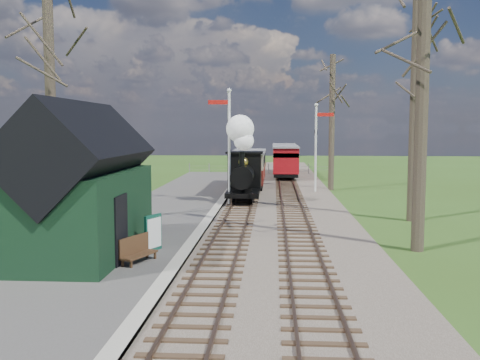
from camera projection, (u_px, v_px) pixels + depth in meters
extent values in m
plane|color=#335119|center=(203.00, 305.00, 12.49)|extent=(140.00, 140.00, 0.00)
ellipsoid|color=#385B23|center=(83.00, 263.00, 75.07)|extent=(57.60, 36.00, 16.20)
ellipsoid|color=#385B23|center=(330.00, 281.00, 78.17)|extent=(70.40, 44.00, 19.80)
ellipsoid|color=#385B23|center=(212.00, 259.00, 84.10)|extent=(64.00, 40.00, 18.00)
cube|color=brown|center=(268.00, 192.00, 34.26)|extent=(8.00, 60.00, 0.10)
cube|color=brown|center=(240.00, 191.00, 34.37)|extent=(0.07, 60.00, 0.12)
cube|color=brown|center=(256.00, 191.00, 34.30)|extent=(0.07, 60.00, 0.12)
cube|color=#38281C|center=(248.00, 191.00, 34.34)|extent=(1.60, 60.00, 0.09)
cube|color=brown|center=(281.00, 191.00, 34.21)|extent=(0.07, 60.00, 0.12)
cube|color=brown|center=(296.00, 191.00, 34.14)|extent=(0.07, 60.00, 0.12)
cube|color=#38281C|center=(288.00, 192.00, 34.18)|extent=(1.60, 60.00, 0.09)
cube|color=#474442|center=(170.00, 210.00, 26.61)|extent=(5.00, 44.00, 0.20)
cube|color=#B2AD9E|center=(216.00, 210.00, 26.47)|extent=(0.40, 44.00, 0.21)
cube|color=black|center=(82.00, 213.00, 16.59)|extent=(3.00, 6.00, 2.60)
cube|color=black|center=(80.00, 154.00, 16.41)|extent=(3.25, 6.30, 3.25)
cube|color=black|center=(121.00, 229.00, 15.53)|extent=(0.06, 1.20, 2.00)
cylinder|color=silver|center=(229.00, 150.00, 28.15)|extent=(0.14, 0.14, 6.00)
sphere|color=silver|center=(229.00, 91.00, 27.85)|extent=(0.24, 0.24, 0.24)
cube|color=#B7140F|center=(219.00, 102.00, 27.94)|extent=(1.10, 0.08, 0.22)
cube|color=black|center=(229.00, 123.00, 28.01)|extent=(0.18, 0.06, 0.30)
cylinder|color=silver|center=(316.00, 150.00, 33.82)|extent=(0.14, 0.14, 5.50)
sphere|color=silver|center=(316.00, 105.00, 33.55)|extent=(0.24, 0.24, 0.24)
cube|color=#B7140F|center=(325.00, 115.00, 33.57)|extent=(1.10, 0.08, 0.22)
cube|color=black|center=(316.00, 132.00, 33.71)|extent=(0.18, 0.06, 0.30)
cylinder|color=#382D23|center=(50.00, 94.00, 21.36)|extent=(0.41, 0.41, 11.00)
cylinder|color=#382D23|center=(423.00, 71.00, 17.48)|extent=(0.42, 0.42, 12.00)
cylinder|color=#382D23|center=(414.00, 109.00, 23.45)|extent=(0.40, 0.40, 10.00)
cylinder|color=#382D23|center=(332.00, 123.00, 35.56)|extent=(0.39, 0.39, 9.00)
cube|color=slate|center=(259.00, 166.00, 48.17)|extent=(12.60, 0.02, 0.01)
cube|color=slate|center=(259.00, 169.00, 48.20)|extent=(12.60, 0.02, 0.02)
cylinder|color=slate|center=(259.00, 169.00, 48.19)|extent=(0.08, 0.08, 1.00)
cube|color=black|center=(244.00, 192.00, 29.44)|extent=(1.75, 4.12, 0.26)
cylinder|color=black|center=(243.00, 176.00, 28.73)|extent=(1.13, 2.68, 1.13)
cube|color=black|center=(245.00, 171.00, 30.57)|extent=(1.86, 1.65, 2.06)
cylinder|color=black|center=(242.00, 160.00, 27.62)|extent=(0.29, 0.29, 0.82)
sphere|color=gold|center=(243.00, 162.00, 28.97)|extent=(0.54, 0.54, 0.54)
sphere|color=white|center=(244.00, 141.00, 27.52)|extent=(1.03, 1.03, 1.03)
sphere|color=white|center=(240.00, 129.00, 27.58)|extent=(1.44, 1.44, 1.44)
cylinder|color=black|center=(233.00, 197.00, 28.25)|extent=(0.10, 0.66, 0.66)
cylinder|color=black|center=(252.00, 197.00, 28.19)|extent=(0.10, 0.66, 0.66)
cube|color=black|center=(249.00, 183.00, 35.41)|extent=(1.96, 7.21, 0.31)
cube|color=maroon|center=(249.00, 173.00, 35.35)|extent=(2.06, 7.21, 0.93)
cube|color=#BDAE8F|center=(249.00, 159.00, 35.26)|extent=(2.06, 7.21, 0.93)
cube|color=slate|center=(249.00, 151.00, 35.21)|extent=(2.16, 7.42, 0.12)
cube|color=black|center=(285.00, 173.00, 43.30)|extent=(1.88, 4.95, 0.30)
cube|color=maroon|center=(285.00, 166.00, 43.24)|extent=(1.98, 4.95, 0.89)
cube|color=#BDAE8F|center=(285.00, 155.00, 43.16)|extent=(1.98, 4.95, 0.89)
cube|color=slate|center=(286.00, 148.00, 43.11)|extent=(2.08, 5.15, 0.12)
cube|color=black|center=(284.00, 168.00, 48.76)|extent=(1.88, 4.95, 0.30)
cube|color=maroon|center=(284.00, 161.00, 48.71)|extent=(1.98, 4.95, 0.89)
cube|color=#BDAE8F|center=(284.00, 152.00, 48.62)|extent=(1.98, 4.95, 0.89)
cube|color=slate|center=(284.00, 146.00, 48.57)|extent=(2.08, 5.15, 0.12)
cube|color=#0D4031|center=(153.00, 233.00, 17.14)|extent=(0.41, 0.76, 1.17)
cube|color=silver|center=(154.00, 233.00, 17.12)|extent=(0.31, 0.64, 0.96)
cube|color=#422A17|center=(139.00, 255.00, 15.66)|extent=(0.88, 1.42, 0.06)
cube|color=#422A17|center=(134.00, 246.00, 15.71)|extent=(0.56, 1.29, 0.59)
cube|color=#422A17|center=(139.00, 264.00, 15.07)|extent=(0.06, 0.06, 0.20)
cube|color=#422A17|center=(139.00, 254.00, 16.26)|extent=(0.06, 0.06, 0.20)
imported|color=black|center=(131.00, 226.00, 18.14)|extent=(0.31, 0.46, 1.26)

